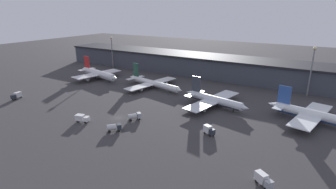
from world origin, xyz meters
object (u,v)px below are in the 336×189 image
service_vehicle_4 (209,130)px  airplane_3 (314,115)px  service_vehicle_2 (114,127)px  service_vehicle_5 (82,118)px  service_vehicle_3 (263,179)px  service_vehicle_1 (135,116)px  airplane_2 (214,100)px  airplane_0 (98,74)px  service_vehicle_0 (17,95)px  airplane_1 (153,83)px

service_vehicle_4 → airplane_3: bearing=66.7°
service_vehicle_2 → service_vehicle_5: 17.69m
service_vehicle_3 → service_vehicle_4: bearing=174.8°
service_vehicle_1 → service_vehicle_5: (-17.82, -12.99, 0.05)m
service_vehicle_1 → service_vehicle_4: (32.60, 3.46, 0.21)m
service_vehicle_3 → service_vehicle_1: bearing=-161.6°
airplane_2 → service_vehicle_5: size_ratio=6.18×
airplane_0 → service_vehicle_1: bearing=-21.6°
airplane_2 → service_vehicle_0: bearing=-143.6°
service_vehicle_1 → service_vehicle_2: service_vehicle_1 is taller
service_vehicle_2 → service_vehicle_4: service_vehicle_4 is taller
service_vehicle_1 → service_vehicle_3: service_vehicle_3 is taller
airplane_1 → service_vehicle_3: (76.51, -60.59, -1.06)m
airplane_2 → service_vehicle_4: 30.87m
airplane_2 → service_vehicle_4: bearing=-60.7°
airplane_1 → service_vehicle_0: 73.78m
airplane_2 → service_vehicle_2: 51.43m
airplane_3 → service_vehicle_3: 53.65m
airplane_1 → service_vehicle_4: 65.97m
service_vehicle_2 → service_vehicle_3: service_vehicle_3 is taller
airplane_0 → airplane_2: (86.20, -8.81, -0.51)m
service_vehicle_1 → service_vehicle_2: 12.84m
service_vehicle_2 → airplane_2: bearing=15.7°
airplane_0 → service_vehicle_5: 70.85m
airplane_1 → airplane_3: size_ratio=1.11×
airplane_1 → service_vehicle_5: airplane_1 is taller
airplane_0 → service_vehicle_2: (62.70, -54.53, -2.09)m
service_vehicle_3 → service_vehicle_5: size_ratio=0.90×
service_vehicle_1 → service_vehicle_3: 59.24m
airplane_0 → airplane_2: bearing=6.1°
service_vehicle_0 → service_vehicle_3: bearing=75.9°
service_vehicle_4 → service_vehicle_5: service_vehicle_4 is taller
service_vehicle_3 → service_vehicle_0: bearing=-148.1°
service_vehicle_4 → service_vehicle_3: bearing=-17.6°
airplane_0 → airplane_1: bearing=14.4°
service_vehicle_0 → service_vehicle_2: (70.53, -2.98, -0.13)m
service_vehicle_1 → service_vehicle_2: (-0.13, -12.84, 0.02)m
service_vehicle_5 → airplane_3: bearing=14.2°
airplane_0 → service_vehicle_5: (45.01, -54.68, -2.06)m
airplane_2 → service_vehicle_4: size_ratio=7.61×
service_vehicle_0 → airplane_0: bearing=160.5°
service_vehicle_0 → airplane_1: bearing=125.6°
airplane_1 → service_vehicle_1: airplane_1 is taller
airplane_1 → service_vehicle_2: size_ratio=7.89×
airplane_3 → service_vehicle_5: size_ratio=6.40×
airplane_2 → airplane_0: bearing=-173.9°
airplane_1 → service_vehicle_0: airplane_1 is taller
airplane_1 → service_vehicle_3: bearing=-26.5°
airplane_0 → service_vehicle_2: 83.12m
airplane_2 → service_vehicle_1: airplane_2 is taller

